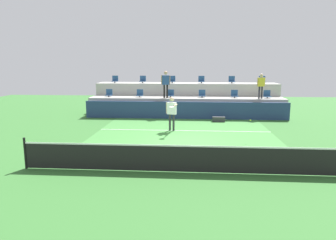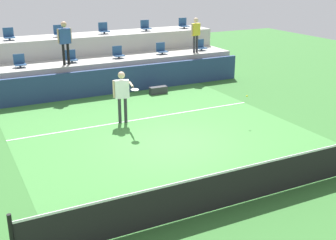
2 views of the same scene
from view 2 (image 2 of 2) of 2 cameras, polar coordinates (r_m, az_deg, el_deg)
The scene contains 22 objects.
ground_plane at distance 13.47m, azimuth 0.41°, elevation -2.90°, with size 40.00×40.00×0.00m, color #336B2D.
court_inner_paint at distance 14.30m, azimuth -1.43°, elevation -1.55°, with size 9.00×10.00×0.01m, color #3D7F38.
court_service_line at distance 15.50m, azimuth -3.66°, elevation 0.10°, with size 9.00×0.06×0.00m, color white.
tennis_net at distance 10.19m, azimuth 10.90°, elevation -7.79°, with size 10.48×0.08×1.07m.
sponsor_backboard at distance 18.58m, azimuth -8.14°, elevation 4.92°, with size 13.00×0.16×1.10m, color navy.
seating_tier_lower at distance 19.76m, azimuth -9.40°, elevation 5.94°, with size 13.00×1.80×1.25m, color #ADAAA3.
seating_tier_upper at distance 21.36m, azimuth -10.97°, elevation 8.00°, with size 13.00×1.80×2.10m, color #ADAAA3.
stadium_chair_lower_left at distance 18.84m, azimuth -18.71°, elevation 7.16°, with size 0.44×0.40×0.52m.
stadium_chair_lower_mid_left at distance 19.25m, azimuth -12.46°, elevation 7.95°, with size 0.44×0.40×0.52m.
stadium_chair_lower_mid_right at distance 19.87m, azimuth -6.51°, elevation 8.62°, with size 0.44×0.40×0.52m.
stadium_chair_lower_right at distance 20.70m, azimuth -0.87°, elevation 9.17°, with size 0.44×0.40×0.52m.
stadium_chair_lower_far_right at distance 21.71m, azimuth 4.26°, elevation 9.58°, with size 0.44×0.40×0.52m.
stadium_chair_upper_left at distance 20.46m, azimuth -19.96°, elevation 10.33°, with size 0.44×0.40×0.52m.
stadium_chair_upper_mid_left at distance 20.83m, azimuth -13.97°, elevation 11.05°, with size 0.44×0.40×0.52m.
stadium_chair_upper_mid_right at distance 21.41m, azimuth -8.36°, elevation 11.60°, with size 0.44×0.40×0.52m.
stadium_chair_upper_right at distance 22.20m, azimuth -2.94°, elevation 12.04°, with size 0.44×0.40×0.52m.
stadium_chair_upper_far_right at distance 23.14m, azimuth 2.01°, elevation 12.35°, with size 0.44×0.40×0.52m.
tennis_player at distance 14.86m, azimuth -5.94°, elevation 3.66°, with size 0.61×1.30×1.80m.
spectator_in_grey at distance 18.66m, azimuth -13.25°, elevation 10.24°, with size 0.61×0.26×1.77m.
spectator_in_white at distance 21.01m, azimuth 3.62°, elevation 11.35°, with size 0.57×0.28×1.62m.
tennis_ball at distance 14.98m, azimuth 10.21°, elevation 3.08°, with size 0.07×0.07×0.07m.
equipment_bag at distance 18.64m, azimuth -1.27°, elevation 3.89°, with size 0.76×0.28×0.30m, color #333338.
Camera 2 is at (-5.74, -11.08, 5.06)m, focal length 46.96 mm.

